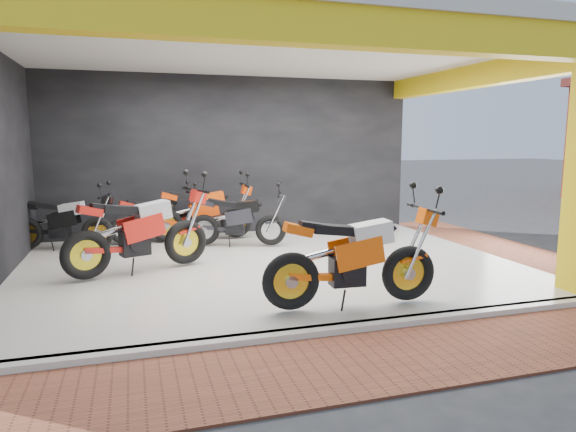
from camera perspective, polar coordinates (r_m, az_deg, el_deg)
The scene contains 15 objects.
ground at distance 6.82m, azimuth 2.28°, elevation -9.95°, with size 80.00×80.00×0.00m, color #2D2D30.
showroom_floor at distance 8.64m, azimuth -2.10°, elevation -5.59°, with size 8.00×6.00×0.10m, color white.
showroom_ceiling at distance 8.50m, azimuth -2.24°, elevation 18.29°, with size 8.40×6.40×0.20m, color beige.
back_wall at distance 11.41m, azimuth -6.16°, elevation 6.46°, with size 8.20×0.20×3.50m, color black.
header_beam_front at distance 5.64m, azimuth 6.04°, elevation 20.11°, with size 8.40×0.30×0.40m, color yellow.
header_beam_right at distance 10.22m, azimuth 20.77°, elevation 14.42°, with size 0.30×6.40×0.40m, color yellow.
floor_kerb at distance 5.91m, azimuth 5.61°, elevation -12.47°, with size 8.00×0.20×0.10m, color white.
paver_front at distance 5.26m, azimuth 8.98°, elevation -15.67°, with size 9.00×1.40×0.03m, color brown.
paver_right at distance 10.88m, azimuth 23.19°, elevation -3.52°, with size 1.40×7.00×0.03m, color brown.
moto_hero at distance 6.64m, azimuth 13.30°, elevation -3.33°, with size 2.37×0.88×1.45m, color #FA5A0A, non-canonical shape.
moto_row_a at distance 8.51m, azimuth -11.37°, elevation -0.52°, with size 2.44×0.90×1.49m, color red, non-canonical shape.
moto_row_b at distance 9.86m, azimuth -1.94°, elevation 0.08°, with size 1.99×0.74×1.22m, color black, non-canonical shape.
moto_row_c at distance 10.67m, azimuth -5.79°, elevation 1.04°, with size 2.20×0.81×1.34m, color #DA3C09, non-canonical shape.
moto_row_d at distance 10.76m, azimuth -11.43°, elevation 0.45°, with size 1.88×0.70×1.15m, color #AE1F12, non-canonical shape.
moto_row_e at distance 10.22m, azimuth -20.47°, elevation -0.14°, with size 2.00×0.74×1.22m, color black, non-canonical shape.
Camera 1 is at (-2.14, -6.10, 2.17)m, focal length 32.00 mm.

